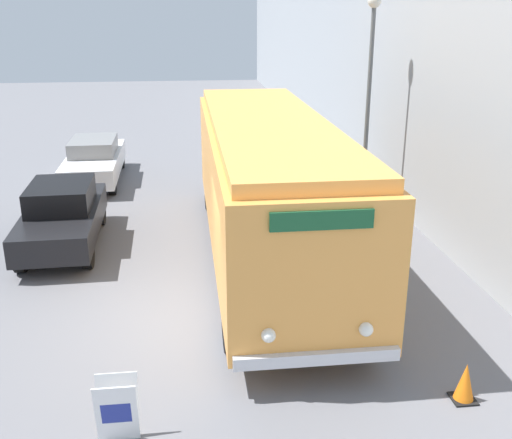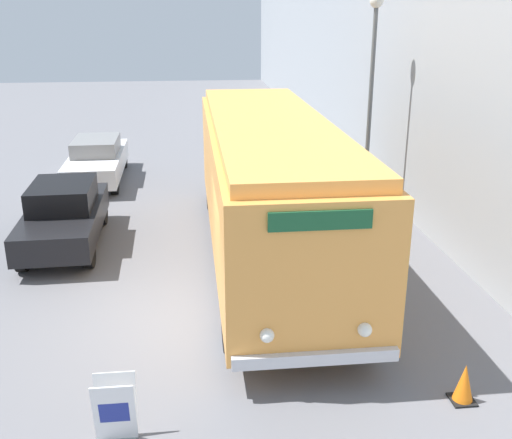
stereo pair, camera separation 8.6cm
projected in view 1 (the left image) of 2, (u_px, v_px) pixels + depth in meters
ground_plane at (193, 319)px, 11.40m from camera, size 80.00×80.00×0.00m
building_wall_right at (370, 53)px, 20.07m from camera, size 0.30×60.00×8.37m
vintage_bus at (268, 182)px, 13.57m from camera, size 2.68×10.74×3.32m
sign_board at (117, 411)px, 8.07m from camera, size 0.57×0.36×0.96m
streetlamp at (370, 74)px, 16.22m from camera, size 0.36×0.36×5.95m
parked_car_near at (62, 215)px, 14.70m from camera, size 1.83×4.37×1.57m
parked_car_mid at (94, 160)px, 20.31m from camera, size 1.76×4.77×1.44m
traffic_cone at (465, 382)px, 8.96m from camera, size 0.36×0.36×0.62m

